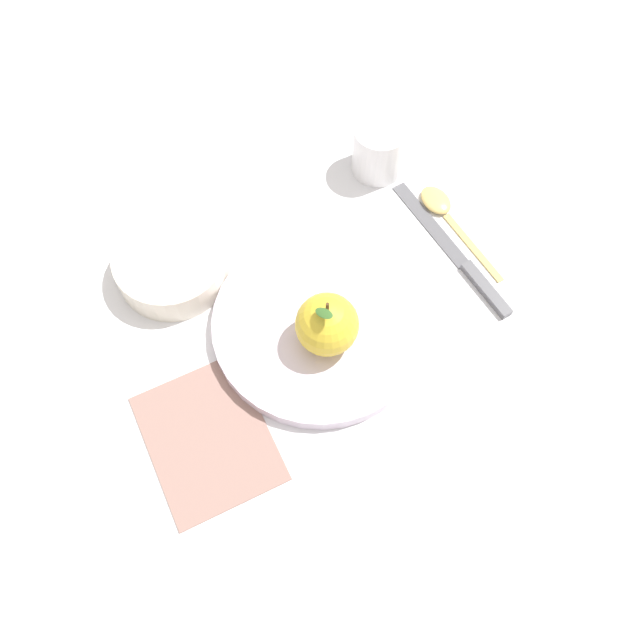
{
  "coord_description": "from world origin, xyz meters",
  "views": [
    {
      "loc": [
        0.36,
        0.1,
        0.72
      ],
      "look_at": [
        0.03,
        -0.03,
        0.02
      ],
      "focal_mm": 37.99,
      "sensor_mm": 36.0,
      "label": 1
    }
  ],
  "objects_px": {
    "dinner_plate": "(320,323)",
    "knife": "(460,259)",
    "apple": "(327,325)",
    "side_bowl": "(171,263)",
    "spoon": "(443,210)",
    "linen_napkin": "(208,438)",
    "cup": "(379,147)"
  },
  "relations": [
    {
      "from": "apple",
      "to": "linen_napkin",
      "type": "bearing_deg",
      "value": -28.46
    },
    {
      "from": "dinner_plate",
      "to": "spoon",
      "type": "relative_size",
      "value": 1.79
    },
    {
      "from": "knife",
      "to": "linen_napkin",
      "type": "relative_size",
      "value": 1.18
    },
    {
      "from": "knife",
      "to": "dinner_plate",
      "type": "bearing_deg",
      "value": -41.01
    },
    {
      "from": "dinner_plate",
      "to": "side_bowl",
      "type": "bearing_deg",
      "value": -91.77
    },
    {
      "from": "apple",
      "to": "linen_napkin",
      "type": "distance_m",
      "value": 0.18
    },
    {
      "from": "apple",
      "to": "spoon",
      "type": "height_order",
      "value": "apple"
    },
    {
      "from": "apple",
      "to": "spoon",
      "type": "relative_size",
      "value": 0.61
    },
    {
      "from": "knife",
      "to": "spoon",
      "type": "relative_size",
      "value": 1.36
    },
    {
      "from": "dinner_plate",
      "to": "side_bowl",
      "type": "height_order",
      "value": "side_bowl"
    },
    {
      "from": "apple",
      "to": "spoon",
      "type": "xyz_separation_m",
      "value": [
        -0.23,
        0.07,
        -0.05
      ]
    },
    {
      "from": "knife",
      "to": "linen_napkin",
      "type": "bearing_deg",
      "value": -31.52
    },
    {
      "from": "cup",
      "to": "knife",
      "type": "bearing_deg",
      "value": 54.42
    },
    {
      "from": "knife",
      "to": "spoon",
      "type": "distance_m",
      "value": 0.08
    },
    {
      "from": "side_bowl",
      "to": "cup",
      "type": "height_order",
      "value": "cup"
    },
    {
      "from": "side_bowl",
      "to": "cup",
      "type": "xyz_separation_m",
      "value": [
        -0.25,
        0.18,
        0.01
      ]
    },
    {
      "from": "cup",
      "to": "dinner_plate",
      "type": "bearing_deg",
      "value": 3.27
    },
    {
      "from": "side_bowl",
      "to": "spoon",
      "type": "xyz_separation_m",
      "value": [
        -0.21,
        0.28,
        -0.02
      ]
    },
    {
      "from": "cup",
      "to": "knife",
      "type": "height_order",
      "value": "cup"
    },
    {
      "from": "dinner_plate",
      "to": "side_bowl",
      "type": "relative_size",
      "value": 1.86
    },
    {
      "from": "knife",
      "to": "apple",
      "type": "bearing_deg",
      "value": -34.1
    },
    {
      "from": "dinner_plate",
      "to": "spoon",
      "type": "bearing_deg",
      "value": 157.34
    },
    {
      "from": "spoon",
      "to": "linen_napkin",
      "type": "distance_m",
      "value": 0.42
    },
    {
      "from": "side_bowl",
      "to": "linen_napkin",
      "type": "xyz_separation_m",
      "value": [
        0.18,
        0.13,
        -0.02
      ]
    },
    {
      "from": "apple",
      "to": "knife",
      "type": "bearing_deg",
      "value": 145.9
    },
    {
      "from": "apple",
      "to": "knife",
      "type": "xyz_separation_m",
      "value": [
        -0.17,
        0.11,
        -0.05
      ]
    },
    {
      "from": "dinner_plate",
      "to": "knife",
      "type": "distance_m",
      "value": 0.2
    },
    {
      "from": "dinner_plate",
      "to": "linen_napkin",
      "type": "relative_size",
      "value": 1.55
    },
    {
      "from": "side_bowl",
      "to": "linen_napkin",
      "type": "bearing_deg",
      "value": 36.01
    },
    {
      "from": "dinner_plate",
      "to": "apple",
      "type": "xyz_separation_m",
      "value": [
        0.02,
        0.02,
        0.04
      ]
    },
    {
      "from": "side_bowl",
      "to": "knife",
      "type": "bearing_deg",
      "value": 113.88
    },
    {
      "from": "apple",
      "to": "cup",
      "type": "distance_m",
      "value": 0.28
    }
  ]
}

